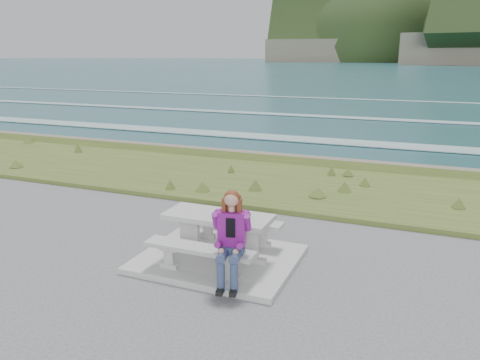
% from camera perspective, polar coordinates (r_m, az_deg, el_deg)
% --- Properties ---
extents(concrete_slab, '(2.60, 2.10, 0.10)m').
position_cam_1_polar(concrete_slab, '(8.08, -2.63, -9.58)').
color(concrete_slab, '#ADAEA8').
rests_on(concrete_slab, ground).
extents(picnic_table, '(1.80, 0.75, 0.75)m').
position_cam_1_polar(picnic_table, '(7.84, -2.68, -5.36)').
color(picnic_table, '#ADAEA8').
rests_on(picnic_table, concrete_slab).
extents(bench_landward, '(1.80, 0.35, 0.45)m').
position_cam_1_polar(bench_landward, '(7.34, -4.99, -8.81)').
color(bench_landward, '#ADAEA8').
rests_on(bench_landward, concrete_slab).
extents(bench_seaward, '(1.80, 0.35, 0.45)m').
position_cam_1_polar(bench_seaward, '(8.52, -0.68, -5.33)').
color(bench_seaward, '#ADAEA8').
rests_on(bench_seaward, concrete_slab).
extents(grass_verge, '(160.00, 4.50, 0.22)m').
position_cam_1_polar(grass_verge, '(12.54, 7.01, -0.92)').
color(grass_verge, '#33551F').
rests_on(grass_verge, ground).
extents(shore_drop, '(160.00, 0.80, 2.20)m').
position_cam_1_polar(shore_drop, '(15.27, 9.92, 1.84)').
color(shore_drop, '#685F4E').
rests_on(shore_drop, ground).
extents(ocean, '(1600.00, 1600.00, 0.09)m').
position_cam_1_polar(ocean, '(32.31, 16.51, 5.16)').
color(ocean, '#20515C').
rests_on(ocean, ground).
extents(seated_woman, '(0.54, 0.76, 1.41)m').
position_cam_1_polar(seated_woman, '(6.94, -1.19, -8.69)').
color(seated_woman, navy).
rests_on(seated_woman, concrete_slab).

